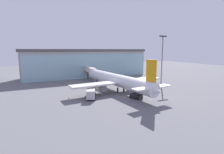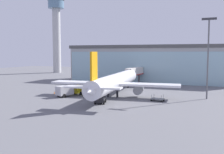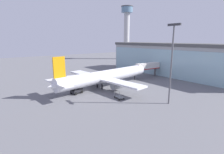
% 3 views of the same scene
% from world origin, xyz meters
% --- Properties ---
extents(ground, '(240.00, 240.00, 0.00)m').
position_xyz_m(ground, '(0.00, 0.00, 0.00)').
color(ground, slate).
extents(terminal_building, '(61.29, 16.19, 13.41)m').
position_xyz_m(terminal_building, '(0.01, 41.81, 6.70)').
color(terminal_building, '#9E9E9E').
rests_on(terminal_building, ground).
extents(jet_bridge, '(2.71, 11.39, 5.74)m').
position_xyz_m(jet_bridge, '(-2.13, 29.43, 4.36)').
color(jet_bridge, silver).
rests_on(jet_bridge, ground).
extents(control_tower, '(8.74, 8.74, 38.65)m').
position_xyz_m(control_tower, '(-58.13, 65.89, 23.88)').
color(control_tower, '#B1B1B1').
rests_on(control_tower, ground).
extents(apron_light_mast, '(3.20, 0.40, 18.42)m').
position_xyz_m(apron_light_mast, '(21.26, 11.39, 10.95)').
color(apron_light_mast, '#59595E').
rests_on(apron_light_mast, ground).
extents(airplane, '(31.69, 38.26, 10.78)m').
position_xyz_m(airplane, '(0.17, 7.11, 3.45)').
color(airplane, silver).
rests_on(airplane, ground).
extents(catering_truck, '(4.43, 7.62, 2.65)m').
position_xyz_m(catering_truck, '(-10.03, 2.31, 1.47)').
color(catering_truck, yellow).
rests_on(catering_truck, ground).
extents(baggage_cart, '(2.98, 1.94, 1.50)m').
position_xyz_m(baggage_cart, '(11.57, 3.99, 0.50)').
color(baggage_cart, slate).
rests_on(baggage_cart, ground).
extents(pushback_tug, '(2.95, 3.59, 2.30)m').
position_xyz_m(pushback_tug, '(1.12, -3.16, 0.97)').
color(pushback_tug, black).
rests_on(pushback_tug, ground).
extents(safety_cone_nose, '(0.36, 0.36, 0.55)m').
position_xyz_m(safety_cone_nose, '(-0.65, -0.38, 0.28)').
color(safety_cone_nose, orange).
rests_on(safety_cone_nose, ground).
extents(safety_cone_wingtip, '(0.36, 0.36, 0.55)m').
position_xyz_m(safety_cone_wingtip, '(-15.70, 4.15, 0.28)').
color(safety_cone_wingtip, orange).
rests_on(safety_cone_wingtip, ground).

